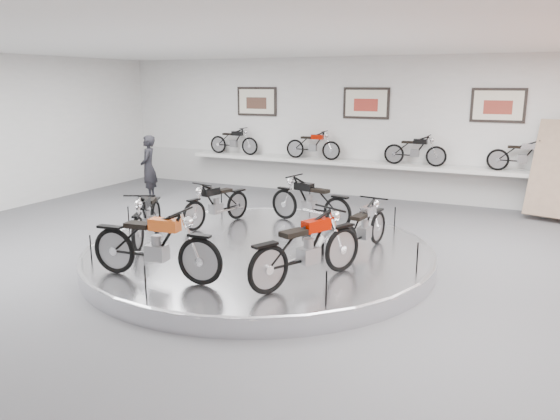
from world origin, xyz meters
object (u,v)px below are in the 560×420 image
at_px(bike_f, 307,247).
at_px(visitor, 149,168).
at_px(display_platform, 259,254).
at_px(bike_b, 310,201).
at_px(shelf, 361,164).
at_px(bike_d, 147,216).
at_px(bike_e, 155,244).
at_px(bike_a, 364,227).
at_px(bike_c, 216,203).

distance_m(bike_f, visitor, 8.57).
bearing_deg(display_platform, bike_b, 83.37).
height_order(shelf, bike_d, bike_d).
distance_m(bike_e, bike_f, 2.32).
distance_m(display_platform, bike_f, 2.14).
relative_size(shelf, visitor, 6.02).
bearing_deg(bike_f, bike_e, 137.08).
height_order(bike_d, bike_f, bike_f).
bearing_deg(bike_d, shelf, 139.05).
bearing_deg(bike_a, bike_e, 144.64).
xyz_separation_m(shelf, visitor, (-5.43, -2.72, -0.09)).
relative_size(bike_d, bike_e, 0.88).
bearing_deg(shelf, display_platform, -90.00).
distance_m(bike_d, bike_f, 3.67).
bearing_deg(bike_b, bike_d, 60.86).
height_order(shelf, bike_b, bike_b).
xyz_separation_m(bike_a, visitor, (-7.28, 3.19, 0.14)).
height_order(display_platform, bike_a, bike_a).
xyz_separation_m(bike_b, bike_d, (-2.31, -2.56, -0.01)).
height_order(bike_a, bike_f, bike_f).
bearing_deg(bike_a, bike_d, 113.07).
distance_m(bike_b, bike_d, 3.44).
bearing_deg(display_platform, bike_a, 14.78).
xyz_separation_m(bike_d, bike_f, (3.60, -0.73, 0.06)).
relative_size(bike_a, bike_d, 0.94).
bearing_deg(display_platform, visitor, 145.88).
bearing_deg(display_platform, bike_e, -106.28).
relative_size(bike_c, bike_f, 0.86).
height_order(bike_f, visitor, visitor).
relative_size(shelf, bike_f, 5.82).
distance_m(bike_b, bike_f, 3.53).
relative_size(bike_b, bike_c, 1.07).
bearing_deg(shelf, bike_f, -78.93).
bearing_deg(bike_f, bike_a, 14.86).
relative_size(bike_a, visitor, 0.88).
bearing_deg(bike_e, bike_b, 73.03).
xyz_separation_m(display_platform, shelf, (0.00, 6.40, 0.85)).
bearing_deg(bike_e, bike_c, 100.53).
bearing_deg(bike_c, visitor, -110.72).
distance_m(display_platform, visitor, 6.61).
distance_m(bike_a, bike_b, 2.18).
bearing_deg(visitor, bike_f, 25.97).
relative_size(display_platform, bike_b, 3.67).
xyz_separation_m(bike_b, bike_e, (-0.87, -4.15, 0.05)).
xyz_separation_m(bike_a, bike_d, (-3.94, -1.10, 0.03)).
relative_size(shelf, bike_a, 6.86).
xyz_separation_m(bike_c, bike_e, (0.91, -3.23, 0.09)).
distance_m(bike_c, bike_f, 3.88).
bearing_deg(display_platform, shelf, 90.00).
height_order(bike_a, bike_d, bike_d).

